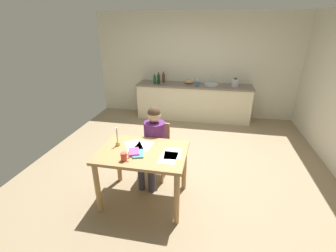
% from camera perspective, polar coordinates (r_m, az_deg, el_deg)
% --- Properties ---
extents(ground_plane, '(5.20, 5.20, 0.04)m').
position_cam_1_polar(ground_plane, '(4.29, 3.02, -9.05)').
color(ground_plane, '#937F60').
extents(wall_back, '(5.20, 0.12, 2.60)m').
position_cam_1_polar(wall_back, '(6.28, 6.85, 14.33)').
color(wall_back, beige).
rests_on(wall_back, ground).
extents(kitchen_counter, '(2.88, 0.64, 0.90)m').
position_cam_1_polar(kitchen_counter, '(6.13, 6.18, 5.95)').
color(kitchen_counter, beige).
rests_on(kitchen_counter, ground).
extents(dining_table, '(1.14, 0.81, 0.78)m').
position_cam_1_polar(dining_table, '(3.14, -6.13, -8.12)').
color(dining_table, tan).
rests_on(dining_table, ground).
extents(chair_at_table, '(0.44, 0.44, 0.87)m').
position_cam_1_polar(chair_at_table, '(3.75, -2.80, -5.17)').
color(chair_at_table, tan).
rests_on(chair_at_table, ground).
extents(person_seated, '(0.36, 0.61, 1.19)m').
position_cam_1_polar(person_seated, '(3.54, -3.66, -3.58)').
color(person_seated, '#592666').
rests_on(person_seated, ground).
extents(coffee_mug, '(0.11, 0.07, 0.10)m').
position_cam_1_polar(coffee_mug, '(2.88, -10.69, -7.37)').
color(coffee_mug, '#D84C3F').
rests_on(coffee_mug, dining_table).
extents(candlestick, '(0.06, 0.06, 0.26)m').
position_cam_1_polar(candlestick, '(3.23, -12.19, -3.50)').
color(candlestick, gold).
rests_on(candlestick, dining_table).
extents(book_magazine, '(0.19, 0.24, 0.02)m').
position_cam_1_polar(book_magazine, '(3.00, -7.37, -6.73)').
color(book_magazine, teal).
rests_on(book_magazine, dining_table).
extents(book_cookery, '(0.18, 0.22, 0.03)m').
position_cam_1_polar(book_cookery, '(3.02, -8.29, -6.32)').
color(book_cookery, '#A84B9E').
rests_on(book_cookery, dining_table).
extents(paper_letter, '(0.22, 0.30, 0.00)m').
position_cam_1_polar(paper_letter, '(2.91, 0.05, -7.68)').
color(paper_letter, white).
rests_on(paper_letter, dining_table).
extents(paper_bill, '(0.23, 0.31, 0.00)m').
position_cam_1_polar(paper_bill, '(3.19, -6.02, -4.87)').
color(paper_bill, white).
rests_on(paper_bill, dining_table).
extents(paper_envelope, '(0.33, 0.36, 0.00)m').
position_cam_1_polar(paper_envelope, '(3.22, -8.35, -4.74)').
color(paper_envelope, white).
rests_on(paper_envelope, dining_table).
extents(paper_receipt, '(0.24, 0.32, 0.00)m').
position_cam_1_polar(paper_receipt, '(3.00, 1.15, -6.70)').
color(paper_receipt, white).
rests_on(paper_receipt, dining_table).
extents(sink_unit, '(0.36, 0.36, 0.24)m').
position_cam_1_polar(sink_unit, '(5.99, 10.51, 9.97)').
color(sink_unit, '#B2B7BC').
rests_on(sink_unit, kitchen_counter).
extents(bottle_oil, '(0.08, 0.08, 0.24)m').
position_cam_1_polar(bottle_oil, '(6.06, -3.25, 11.26)').
color(bottle_oil, '#194C23').
rests_on(bottle_oil, kitchen_counter).
extents(bottle_vinegar, '(0.07, 0.07, 0.28)m').
position_cam_1_polar(bottle_vinegar, '(6.04, -2.30, 11.41)').
color(bottle_vinegar, black).
rests_on(bottle_vinegar, kitchen_counter).
extents(bottle_wine_red, '(0.07, 0.07, 0.27)m').
position_cam_1_polar(bottle_wine_red, '(6.19, -1.08, 11.68)').
color(bottle_wine_red, '#593319').
rests_on(bottle_wine_red, kitchen_counter).
extents(mixing_bowl, '(0.23, 0.23, 0.10)m').
position_cam_1_polar(mixing_bowl, '(6.08, 5.10, 10.76)').
color(mixing_bowl, tan).
rests_on(mixing_bowl, kitchen_counter).
extents(stovetop_kettle, '(0.18, 0.18, 0.22)m').
position_cam_1_polar(stovetop_kettle, '(5.99, 16.08, 10.19)').
color(stovetop_kettle, '#B7BABF').
rests_on(stovetop_kettle, kitchen_counter).
extents(wine_glass_near_sink, '(0.07, 0.07, 0.15)m').
position_cam_1_polar(wine_glass_near_sink, '(6.12, 7.09, 11.30)').
color(wine_glass_near_sink, silver).
rests_on(wine_glass_near_sink, kitchen_counter).
extents(wine_glass_by_kettle, '(0.07, 0.07, 0.15)m').
position_cam_1_polar(wine_glass_by_kettle, '(6.13, 6.05, 11.37)').
color(wine_glass_by_kettle, silver).
rests_on(wine_glass_by_kettle, kitchen_counter).
extents(wine_glass_back_left, '(0.07, 0.07, 0.15)m').
position_cam_1_polar(wine_glass_back_left, '(6.14, 5.20, 11.42)').
color(wine_glass_back_left, silver).
rests_on(wine_glass_back_left, kitchen_counter).
extents(teacup_on_counter, '(0.11, 0.07, 0.11)m').
position_cam_1_polar(teacup_on_counter, '(5.84, 7.10, 10.15)').
color(teacup_on_counter, '#33598C').
rests_on(teacup_on_counter, kitchen_counter).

